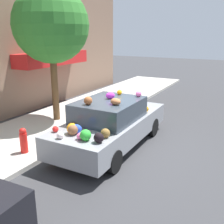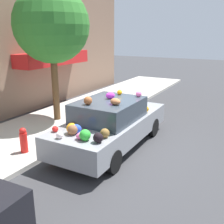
% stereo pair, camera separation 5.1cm
% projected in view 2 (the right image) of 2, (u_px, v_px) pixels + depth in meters
% --- Properties ---
extents(ground_plane, '(60.00, 60.00, 0.00)m').
position_uv_depth(ground_plane, '(112.00, 146.00, 7.83)').
color(ground_plane, '#38383A').
extents(sidewalk_curb, '(24.00, 3.20, 0.12)m').
position_uv_depth(sidewalk_curb, '(44.00, 129.00, 9.06)').
color(sidewalk_curb, '#B2ADA3').
rests_on(sidewalk_curb, ground).
extents(street_tree, '(2.61, 2.61, 4.68)m').
position_uv_depth(street_tree, '(52.00, 25.00, 8.92)').
color(street_tree, brown).
rests_on(street_tree, sidewalk_curb).
extents(fire_hydrant, '(0.20, 0.20, 0.70)m').
position_uv_depth(fire_hydrant, '(24.00, 140.00, 7.02)').
color(fire_hydrant, red).
rests_on(fire_hydrant, sidewalk_curb).
extents(art_car, '(4.39, 1.76, 1.66)m').
position_uv_depth(art_car, '(111.00, 123.00, 7.56)').
color(art_car, gray).
rests_on(art_car, ground).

